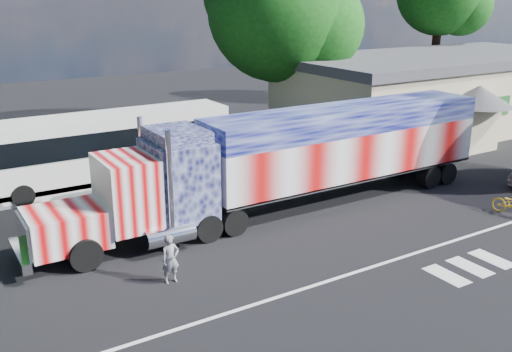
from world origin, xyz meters
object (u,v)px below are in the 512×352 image
semi_truck (299,156)px  coach_bus (111,148)px  woman (170,259)px  tree_ne_a (281,11)px

semi_truck → coach_bus: 9.81m
coach_bus → woman: 11.49m
woman → tree_ne_a: 23.06m
semi_truck → woman: semi_truck is taller
coach_bus → woman: (-1.75, -11.31, -0.99)m
coach_bus → woman: size_ratio=7.23×
woman → tree_ne_a: size_ratio=0.13×
semi_truck → coach_bus: bearing=126.9°
woman → coach_bus: bearing=81.1°
woman → tree_ne_a: tree_ne_a is taller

